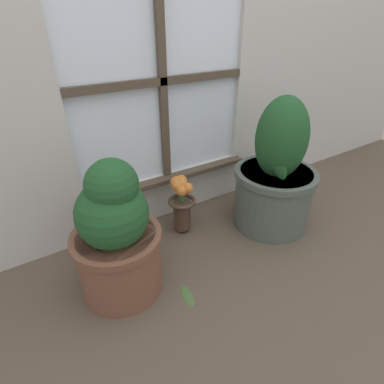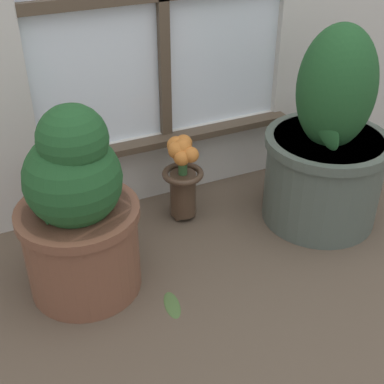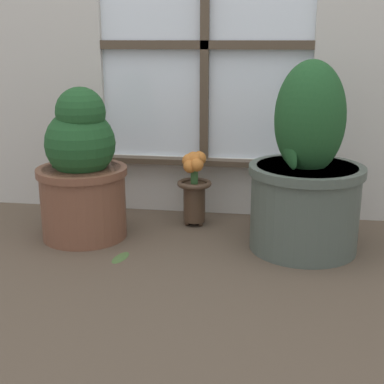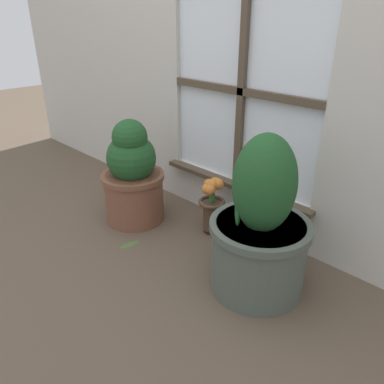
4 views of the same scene
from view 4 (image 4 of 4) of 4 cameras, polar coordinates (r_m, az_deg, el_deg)
name	(u,v)px [view 4 (image 4 of 4)]	position (r m, az deg, el deg)	size (l,w,h in m)	color
ground_plane	(150,268)	(1.78, -6.36, -11.40)	(10.00, 10.00, 0.00)	brown
potted_plant_left	(133,177)	(2.07, -9.03, 2.32)	(0.35, 0.35, 0.58)	brown
potted_plant_right	(260,232)	(1.54, 10.31, -6.04)	(0.41, 0.41, 0.68)	#4C564C
flower_vase	(212,201)	(1.96, 3.03, -1.45)	(0.14, 0.14, 0.31)	#473323
fallen_leaf	(130,244)	(1.95, -9.44, -7.82)	(0.06, 0.12, 0.01)	#476633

